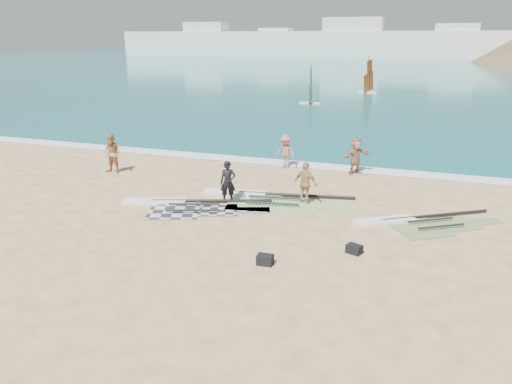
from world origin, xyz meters
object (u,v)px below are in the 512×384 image
(gear_bag_far, at_px, (354,249))
(person_wetsuit, at_px, (228,182))
(rig_grey, at_px, (183,206))
(beachgoer_back, at_px, (306,183))
(beachgoer_right, at_px, (356,156))
(beachgoer_left, at_px, (112,154))
(gear_bag_near, at_px, (265,260))
(beachgoer_mid, at_px, (285,151))
(rig_orange, at_px, (418,223))
(rig_green, at_px, (263,198))

(gear_bag_far, xyz_separation_m, person_wetsuit, (-5.66, 3.26, 0.73))
(rig_grey, relative_size, gear_bag_far, 13.17)
(gear_bag_far, distance_m, beachgoer_back, 4.97)
(gear_bag_far, distance_m, beachgoer_right, 9.68)
(beachgoer_left, bearing_deg, gear_bag_near, -33.25)
(person_wetsuit, height_order, beachgoer_mid, person_wetsuit)
(gear_bag_far, bearing_deg, beachgoer_right, 98.78)
(gear_bag_near, bearing_deg, beachgoer_left, 144.90)
(beachgoer_left, distance_m, beachgoer_mid, 8.68)
(beachgoer_mid, height_order, beachgoer_back, beachgoer_back)
(gear_bag_near, relative_size, gear_bag_far, 1.01)
(person_wetsuit, bearing_deg, rig_orange, -18.91)
(rig_grey, relative_size, rig_green, 0.94)
(rig_grey, distance_m, beachgoer_left, 6.72)
(rig_green, height_order, rig_orange, rig_green)
(beachgoer_back, relative_size, beachgoer_right, 0.97)
(person_wetsuit, distance_m, beachgoer_mid, 6.30)
(gear_bag_near, distance_m, beachgoer_right, 11.30)
(person_wetsuit, height_order, beachgoer_left, beachgoer_left)
(beachgoer_back, distance_m, beachgoer_right, 5.52)
(rig_green, distance_m, gear_bag_far, 6.08)
(gear_bag_near, distance_m, beachgoer_back, 5.90)
(rig_green, bearing_deg, beachgoer_right, 50.83)
(beachgoer_left, xyz_separation_m, beachgoer_back, (10.20, -1.50, -0.11))
(beachgoer_left, height_order, beachgoer_right, beachgoer_left)
(rig_green, bearing_deg, rig_orange, -17.80)
(rig_grey, xyz_separation_m, rig_orange, (8.97, 1.16, -0.00))
(gear_bag_near, height_order, gear_bag_far, gear_bag_near)
(person_wetsuit, bearing_deg, rig_green, 16.54)
(rig_grey, xyz_separation_m, person_wetsuit, (1.52, 1.11, 0.82))
(rig_orange, xyz_separation_m, beachgoer_right, (-3.26, 6.22, 0.86))
(rig_green, bearing_deg, person_wetsuit, -154.45)
(rig_green, xyz_separation_m, person_wetsuit, (-1.21, -0.87, 0.82))
(gear_bag_near, bearing_deg, beachgoer_mid, 103.47)
(gear_bag_far, xyz_separation_m, beachgoer_left, (-12.84, 5.64, 0.85))
(gear_bag_near, height_order, beachgoer_back, beachgoer_back)
(beachgoer_right, bearing_deg, rig_orange, -110.16)
(gear_bag_near, xyz_separation_m, beachgoer_back, (-0.26, 5.85, 0.73))
(rig_green, distance_m, beachgoer_back, 1.99)
(rig_orange, height_order, gear_bag_near, gear_bag_near)
(beachgoer_left, bearing_deg, person_wetsuit, -16.48)
(beachgoer_mid, bearing_deg, gear_bag_far, -46.76)
(rig_green, distance_m, person_wetsuit, 1.70)
(beachgoer_left, xyz_separation_m, beachgoer_mid, (7.76, 3.89, -0.13))
(rig_orange, bearing_deg, beachgoer_back, 135.61)
(rig_orange, xyz_separation_m, beachgoer_left, (-14.63, 2.33, 0.94))
(gear_bag_far, distance_m, person_wetsuit, 6.57)
(gear_bag_near, height_order, beachgoer_right, beachgoer_right)
(person_wetsuit, bearing_deg, beachgoer_back, -3.00)
(gear_bag_near, height_order, beachgoer_left, beachgoer_left)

